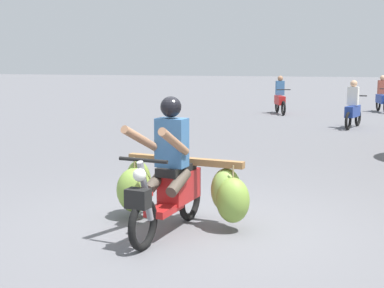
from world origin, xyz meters
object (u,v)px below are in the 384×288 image
Objects in this scene: motorbike_main_loaded at (174,184)px; motorbike_distant_ahead_left at (280,98)px; motorbike_distant_far_ahead at (353,109)px; motorbike_distant_ahead_right at (382,97)px.

motorbike_main_loaded reaches higher than motorbike_distant_ahead_left.
motorbike_distant_ahead_left is (-0.46, 14.39, 0.04)m from motorbike_main_loaded.
motorbike_distant_far_ahead is at bearing -56.17° from motorbike_distant_ahead_left.
motorbike_distant_ahead_right is 5.60m from motorbike_distant_far_ahead.
motorbike_distant_ahead_left and motorbike_distant_far_ahead have the same top height.
motorbike_distant_ahead_right and motorbike_distant_far_ahead have the same top height.
motorbike_main_loaded is 1.10× the size of motorbike_distant_ahead_right.
motorbike_main_loaded reaches higher than motorbike_distant_far_ahead.
motorbike_distant_far_ahead is (2.11, 10.56, 0.04)m from motorbike_main_loaded.
motorbike_distant_ahead_right is at bearing 78.75° from motorbike_distant_far_ahead.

